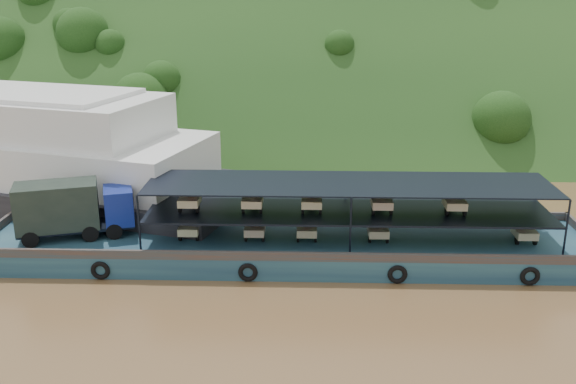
{
  "coord_description": "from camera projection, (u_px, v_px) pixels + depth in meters",
  "views": [
    {
      "loc": [
        -0.83,
        -34.26,
        15.2
      ],
      "look_at": [
        -2.0,
        3.0,
        3.2
      ],
      "focal_mm": 40.0,
      "sensor_mm": 36.0,
      "label": 1
    }
  ],
  "objects": [
    {
      "name": "ground",
      "position": [
        321.0,
        260.0,
        37.23
      ],
      "size": [
        160.0,
        160.0,
        0.0
      ],
      "primitive_type": "plane",
      "color": "brown",
      "rests_on": "ground"
    },
    {
      "name": "hillside",
      "position": [
        315.0,
        129.0,
        71.48
      ],
      "size": [
        140.0,
        39.6,
        39.6
      ],
      "primitive_type": "cube",
      "rotation": [
        0.79,
        0.0,
        0.0
      ],
      "color": "#153413",
      "rests_on": "ground"
    },
    {
      "name": "cargo_barge",
      "position": [
        270.0,
        238.0,
        37.52
      ],
      "size": [
        35.0,
        7.18,
        4.54
      ],
      "color": "#132C44",
      "rests_on": "ground"
    }
  ]
}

